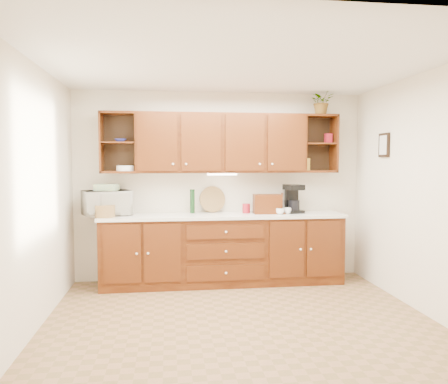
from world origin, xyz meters
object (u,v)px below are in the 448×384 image
object	(u,v)px
microwave	(107,203)
coffee_maker	(293,199)
potted_plant	(322,102)
bread_box	(267,204)

from	to	relation	value
microwave	coffee_maker	xyz separation A→B (m)	(2.50, -0.01, 0.02)
coffee_maker	potted_plant	distance (m)	1.40
microwave	potted_plant	bearing A→B (deg)	-21.64
microwave	coffee_maker	size ratio (longest dim) A/B	1.51
coffee_maker	microwave	bearing A→B (deg)	167.99
bread_box	potted_plant	size ratio (longest dim) A/B	1.05
coffee_maker	bread_box	bearing A→B (deg)	176.01
microwave	coffee_maker	bearing A→B (deg)	-22.49
microwave	potted_plant	size ratio (longest dim) A/B	1.68
microwave	potted_plant	world-z (taller)	potted_plant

